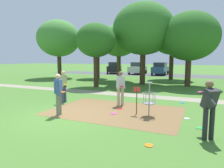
# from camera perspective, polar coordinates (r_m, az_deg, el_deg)

# --- Properties ---
(ground_plane) EXTENTS (160.00, 160.00, 0.00)m
(ground_plane) POSITION_cam_1_polar(r_m,az_deg,el_deg) (8.53, -13.52, -8.67)
(ground_plane) COLOR #47752D
(dirt_tee_pad) EXTENTS (5.71, 3.88, 0.01)m
(dirt_tee_pad) POSITION_cam_1_polar(r_m,az_deg,el_deg) (8.93, 0.93, -7.72)
(dirt_tee_pad) COLOR brown
(dirt_tee_pad) RESTS_ON ground
(disc_golf_basket) EXTENTS (0.98, 0.58, 1.39)m
(disc_golf_basket) POSITION_cam_1_polar(r_m,az_deg,el_deg) (8.12, 10.26, -3.92)
(disc_golf_basket) COLOR #9E9EA3
(disc_golf_basket) RESTS_ON ground
(player_foreground_watching) EXTENTS (0.60, 1.13, 1.71)m
(player_foreground_watching) POSITION_cam_1_polar(r_m,az_deg,el_deg) (6.26, 26.18, -5.67)
(player_foreground_watching) COLOR #232328
(player_foreground_watching) RESTS_ON ground
(player_throwing) EXTENTS (0.41, 0.47, 1.71)m
(player_throwing) POSITION_cam_1_polar(r_m,az_deg,el_deg) (10.76, -13.77, -0.15)
(player_throwing) COLOR #384260
(player_throwing) RESTS_ON ground
(player_waiting_left) EXTENTS (0.44, 0.50, 1.71)m
(player_waiting_left) POSITION_cam_1_polar(r_m,az_deg,el_deg) (8.36, -15.15, -2.25)
(player_waiting_left) COLOR slate
(player_waiting_left) RESTS_ON ground
(player_waiting_right) EXTENTS (0.45, 0.46, 1.71)m
(player_waiting_right) POSITION_cam_1_polar(r_m,az_deg,el_deg) (9.80, 2.46, -0.66)
(player_waiting_right) COLOR tan
(player_waiting_right) RESTS_ON ground
(frisbee_near_basket) EXTENTS (0.26, 0.26, 0.02)m
(frisbee_near_basket) POSITION_cam_1_polar(r_m,az_deg,el_deg) (11.19, 19.59, -5.06)
(frisbee_near_basket) COLOR #1E93DB
(frisbee_near_basket) RESTS_ON ground
(frisbee_by_tee) EXTENTS (0.23, 0.23, 0.02)m
(frisbee_by_tee) POSITION_cam_1_polar(r_m,az_deg,el_deg) (7.39, 23.92, -11.50)
(frisbee_by_tee) COLOR green
(frisbee_by_tee) RESTS_ON ground
(frisbee_mid_grass) EXTENTS (0.24, 0.24, 0.02)m
(frisbee_mid_grass) POSITION_cam_1_polar(r_m,az_deg,el_deg) (8.46, 0.46, -8.53)
(frisbee_mid_grass) COLOR #E53D99
(frisbee_mid_grass) RESTS_ON ground
(frisbee_far_left) EXTENTS (0.23, 0.23, 0.02)m
(frisbee_far_left) POSITION_cam_1_polar(r_m,az_deg,el_deg) (5.62, 10.58, -16.97)
(frisbee_far_left) COLOR orange
(frisbee_far_left) RESTS_ON ground
(frisbee_far_right) EXTENTS (0.26, 0.26, 0.02)m
(frisbee_far_right) POSITION_cam_1_polar(r_m,az_deg,el_deg) (9.27, 2.25, -7.13)
(frisbee_far_right) COLOR red
(frisbee_far_right) RESTS_ON ground
(frisbee_scattered_a) EXTENTS (0.21, 0.21, 0.02)m
(frisbee_scattered_a) POSITION_cam_1_polar(r_m,az_deg,el_deg) (8.31, 20.73, -9.29)
(frisbee_scattered_a) COLOR white
(frisbee_scattered_a) RESTS_ON ground
(tree_near_left) EXTENTS (4.66, 4.66, 6.75)m
(tree_near_left) POSITION_cam_1_polar(r_m,az_deg,el_deg) (23.53, 16.95, 12.81)
(tree_near_left) COLOR #422D1E
(tree_near_left) RESTS_ON ground
(tree_mid_left) EXTENTS (3.54, 3.54, 5.59)m
(tree_mid_left) POSITION_cam_1_polar(r_m,az_deg,el_deg) (24.10, -4.15, 11.31)
(tree_mid_left) COLOR #422D1E
(tree_mid_left) RESTS_ON ground
(tree_mid_center) EXTENTS (3.25, 3.25, 5.22)m
(tree_mid_center) POSITION_cam_1_polar(r_m,az_deg,el_deg) (16.61, -4.70, 12.31)
(tree_mid_center) COLOR #422D1E
(tree_mid_center) RESTS_ON ground
(tree_mid_right) EXTENTS (4.73, 4.73, 6.19)m
(tree_mid_right) POSITION_cam_1_polar(r_m,az_deg,el_deg) (18.03, 21.43, 12.60)
(tree_mid_right) COLOR #422D1E
(tree_mid_right) RESTS_ON ground
(tree_far_left) EXTENTS (3.95, 3.95, 5.92)m
(tree_far_left) POSITION_cam_1_polar(r_m,az_deg,el_deg) (21.29, 1.97, 12.31)
(tree_far_left) COLOR brown
(tree_far_left) RESTS_ON ground
(tree_far_center) EXTENTS (5.18, 5.18, 7.02)m
(tree_far_center) POSITION_cam_1_polar(r_m,az_deg,el_deg) (25.57, -15.12, 12.51)
(tree_far_center) COLOR #4C3823
(tree_far_center) RESTS_ON ground
(tree_far_right) EXTENTS (5.45, 5.45, 7.31)m
(tree_far_right) POSITION_cam_1_polar(r_m,az_deg,el_deg) (18.57, 9.00, 15.34)
(tree_far_right) COLOR #422D1E
(tree_far_right) RESTS_ON ground
(parking_lot_strip) EXTENTS (36.00, 6.00, 0.01)m
(parking_lot_strip) POSITION_cam_1_polar(r_m,az_deg,el_deg) (29.87, 14.35, 2.52)
(parking_lot_strip) COLOR #4C4C51
(parking_lot_strip) RESTS_ON ground
(parked_car_leftmost) EXTENTS (2.79, 4.52, 1.84)m
(parked_car_leftmost) POSITION_cam_1_polar(r_m,az_deg,el_deg) (32.44, 0.71, 4.71)
(parked_car_leftmost) COLOR black
(parked_car_leftmost) RESTS_ON ground
(parked_car_center_left) EXTENTS (2.14, 4.28, 1.84)m
(parked_car_center_left) POSITION_cam_1_polar(r_m,az_deg,el_deg) (31.23, 7.44, 4.56)
(parked_car_center_left) COLOR silver
(parked_car_center_left) RESTS_ON ground
(parked_car_center_right) EXTENTS (2.03, 4.23, 1.84)m
(parked_car_center_right) POSITION_cam_1_polar(r_m,az_deg,el_deg) (30.08, 13.71, 4.32)
(parked_car_center_right) COLOR #2D4784
(parked_car_center_right) RESTS_ON ground
(gravel_path) EXTENTS (40.00, 1.20, 0.00)m
(gravel_path) POSITION_cam_1_polar(r_m,az_deg,el_deg) (13.19, 1.21, -2.87)
(gravel_path) COLOR gray
(gravel_path) RESTS_ON ground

